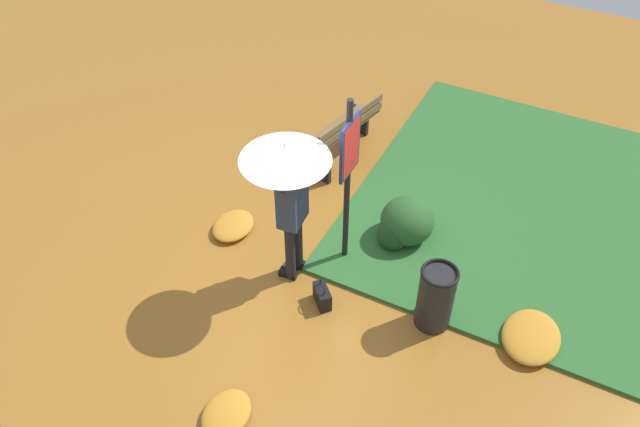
{
  "coord_description": "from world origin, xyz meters",
  "views": [
    {
      "loc": [
        4.49,
        2.73,
        5.94
      ],
      "look_at": [
        -0.38,
        0.23,
        0.85
      ],
      "focal_mm": 36.7,
      "sensor_mm": 36.0,
      "label": 1
    }
  ],
  "objects_px": {
    "person_with_umbrella": "(288,178)",
    "trash_bin": "(436,297)",
    "park_bench": "(343,132)",
    "handbag": "(322,296)",
    "info_sign_post": "(349,166)"
  },
  "relations": [
    {
      "from": "person_with_umbrella",
      "to": "trash_bin",
      "type": "height_order",
      "value": "person_with_umbrella"
    },
    {
      "from": "trash_bin",
      "to": "park_bench",
      "type": "bearing_deg",
      "value": -135.99
    },
    {
      "from": "handbag",
      "to": "trash_bin",
      "type": "xyz_separation_m",
      "value": [
        -0.33,
        1.22,
        0.29
      ]
    },
    {
      "from": "person_with_umbrella",
      "to": "park_bench",
      "type": "relative_size",
      "value": 1.44
    },
    {
      "from": "person_with_umbrella",
      "to": "info_sign_post",
      "type": "xyz_separation_m",
      "value": [
        -0.59,
        0.43,
        -0.11
      ]
    },
    {
      "from": "handbag",
      "to": "park_bench",
      "type": "bearing_deg",
      "value": -159.02
    },
    {
      "from": "info_sign_post",
      "to": "handbag",
      "type": "xyz_separation_m",
      "value": [
        0.79,
        0.08,
        -1.32
      ]
    },
    {
      "from": "handbag",
      "to": "info_sign_post",
      "type": "bearing_deg",
      "value": -174.28
    },
    {
      "from": "handbag",
      "to": "park_bench",
      "type": "height_order",
      "value": "park_bench"
    },
    {
      "from": "info_sign_post",
      "to": "trash_bin",
      "type": "bearing_deg",
      "value": 70.44
    },
    {
      "from": "handbag",
      "to": "park_bench",
      "type": "relative_size",
      "value": 0.26
    },
    {
      "from": "info_sign_post",
      "to": "park_bench",
      "type": "xyz_separation_m",
      "value": [
        -1.85,
        -0.93,
        -1.04
      ]
    },
    {
      "from": "person_with_umbrella",
      "to": "trash_bin",
      "type": "relative_size",
      "value": 2.45
    },
    {
      "from": "person_with_umbrella",
      "to": "info_sign_post",
      "type": "height_order",
      "value": "info_sign_post"
    },
    {
      "from": "park_bench",
      "to": "info_sign_post",
      "type": "bearing_deg",
      "value": 26.75
    }
  ]
}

